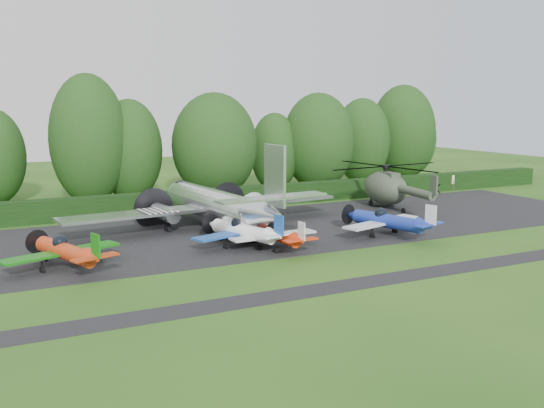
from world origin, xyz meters
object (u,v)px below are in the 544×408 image
transport_plane (216,205)px  helicopter (386,185)px  light_plane_blue (387,221)px  sign_board (442,181)px  light_plane_orange (277,234)px  light_plane_red (65,251)px  light_plane_white (243,231)px

transport_plane → helicopter: transport_plane is taller
light_plane_blue → sign_board: bearing=56.0°
light_plane_orange → light_plane_blue: light_plane_blue is taller
transport_plane → light_plane_red: transport_plane is taller
light_plane_white → light_plane_blue: 11.54m
light_plane_white → light_plane_orange: size_ratio=1.13×
light_plane_white → light_plane_orange: (1.93, -1.54, -0.14)m
light_plane_blue → helicopter: bearing=70.2°
light_plane_white → helicopter: helicopter is taller
light_plane_red → light_plane_orange: 14.22m
transport_plane → light_plane_blue: transport_plane is taller
light_plane_orange → light_plane_red: bearing=-179.7°
light_plane_orange → sign_board: 34.62m
light_plane_blue → sign_board: light_plane_blue is taller
sign_board → helicopter: bearing=-165.2°
helicopter → light_plane_white: bearing=-163.0°
light_plane_white → light_plane_orange: bearing=-20.6°
helicopter → transport_plane: bearing=-179.2°
light_plane_red → light_plane_white: light_plane_red is taller
light_plane_blue → sign_board: (20.76, 17.09, -0.01)m
sign_board → light_plane_white: bearing=-166.1°
light_plane_white → light_plane_red: bearing=-158.9°
sign_board → light_plane_orange: bearing=-162.4°
light_plane_orange → light_plane_blue: (9.47, -0.22, 0.19)m
light_plane_blue → light_plane_white: bearing=-172.3°
transport_plane → sign_board: bearing=22.3°
light_plane_blue → light_plane_red: bearing=-166.1°
light_plane_red → light_plane_blue: 23.69m
light_plane_blue → helicopter: 13.34m
transport_plane → light_plane_orange: (1.68, -7.58, -1.11)m
light_plane_red → light_plane_orange: light_plane_red is taller
light_plane_orange → helicopter: helicopter is taller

